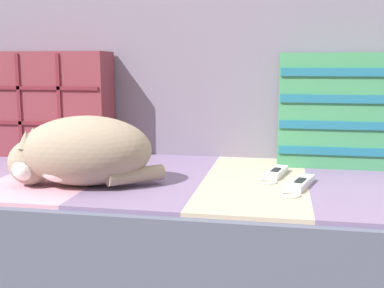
{
  "coord_description": "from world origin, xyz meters",
  "views": [
    {
      "loc": [
        0.21,
        -1.21,
        0.71
      ],
      "look_at": [
        -0.03,
        0.06,
        0.5
      ],
      "focal_mm": 45.0,
      "sensor_mm": 36.0,
      "label": 1
    }
  ],
  "objects_px": {
    "game_remote_far": "(300,184)",
    "couch": "(207,240)",
    "throw_pillow_striped": "(350,110)",
    "game_remote_near": "(276,173)",
    "throw_pillow_quilted": "(49,104)",
    "sleeping_cat": "(79,153)"
  },
  "relations": [
    {
      "from": "couch",
      "to": "throw_pillow_quilted",
      "type": "xyz_separation_m",
      "value": [
        -0.59,
        0.2,
        0.38
      ]
    },
    {
      "from": "couch",
      "to": "game_remote_near",
      "type": "bearing_deg",
      "value": 2.35
    },
    {
      "from": "throw_pillow_quilted",
      "to": "sleeping_cat",
      "type": "bearing_deg",
      "value": -54.2
    },
    {
      "from": "throw_pillow_quilted",
      "to": "sleeping_cat",
      "type": "xyz_separation_m",
      "value": [
        0.28,
        -0.39,
        -0.09
      ]
    },
    {
      "from": "throw_pillow_quilted",
      "to": "game_remote_far",
      "type": "relative_size",
      "value": 2.12
    },
    {
      "from": "couch",
      "to": "throw_pillow_striped",
      "type": "distance_m",
      "value": 0.6
    },
    {
      "from": "throw_pillow_striped",
      "to": "sleeping_cat",
      "type": "xyz_separation_m",
      "value": [
        -0.73,
        -0.38,
        -0.09
      ]
    },
    {
      "from": "throw_pillow_striped",
      "to": "game_remote_near",
      "type": "bearing_deg",
      "value": -139.49
    },
    {
      "from": "throw_pillow_quilted",
      "to": "game_remote_far",
      "type": "xyz_separation_m",
      "value": [
        0.85,
        -0.3,
        -0.17
      ]
    },
    {
      "from": "couch",
      "to": "throw_pillow_quilted",
      "type": "height_order",
      "value": "throw_pillow_quilted"
    },
    {
      "from": "throw_pillow_quilted",
      "to": "game_remote_near",
      "type": "xyz_separation_m",
      "value": [
        0.79,
        -0.19,
        -0.17
      ]
    },
    {
      "from": "sleeping_cat",
      "to": "game_remote_near",
      "type": "height_order",
      "value": "sleeping_cat"
    },
    {
      "from": "couch",
      "to": "throw_pillow_striped",
      "type": "xyz_separation_m",
      "value": [
        0.42,
        0.2,
        0.38
      ]
    },
    {
      "from": "game_remote_far",
      "to": "couch",
      "type": "bearing_deg",
      "value": 157.5
    },
    {
      "from": "throw_pillow_quilted",
      "to": "game_remote_near",
      "type": "relative_size",
      "value": 2.3
    },
    {
      "from": "couch",
      "to": "throw_pillow_quilted",
      "type": "distance_m",
      "value": 0.73
    },
    {
      "from": "sleeping_cat",
      "to": "game_remote_far",
      "type": "bearing_deg",
      "value": 8.11
    },
    {
      "from": "game_remote_near",
      "to": "game_remote_far",
      "type": "distance_m",
      "value": 0.13
    },
    {
      "from": "couch",
      "to": "sleeping_cat",
      "type": "bearing_deg",
      "value": -148.55
    },
    {
      "from": "throw_pillow_quilted",
      "to": "game_remote_far",
      "type": "distance_m",
      "value": 0.92
    },
    {
      "from": "throw_pillow_striped",
      "to": "game_remote_near",
      "type": "distance_m",
      "value": 0.33
    },
    {
      "from": "throw_pillow_striped",
      "to": "sleeping_cat",
      "type": "relative_size",
      "value": 1.08
    }
  ]
}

